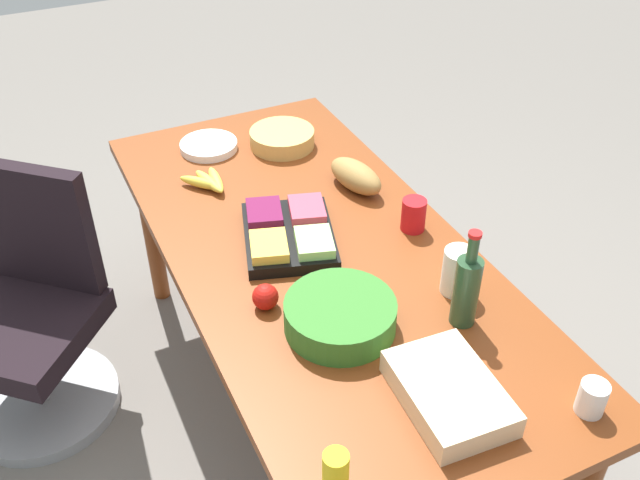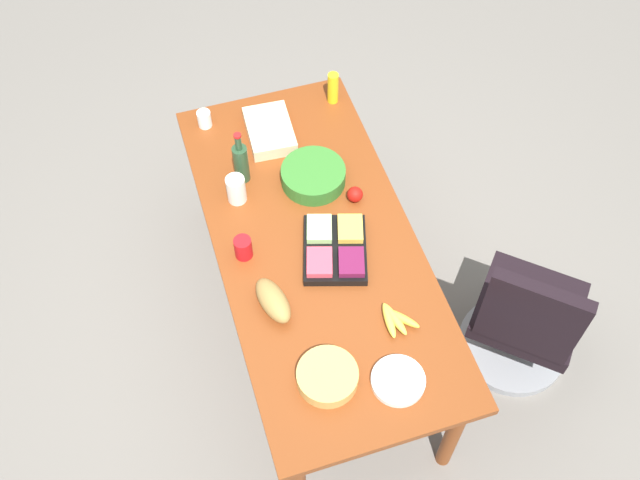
{
  "view_description": "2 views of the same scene",
  "coord_description": "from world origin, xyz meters",
  "px_view_note": "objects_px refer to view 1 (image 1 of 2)",
  "views": [
    {
      "loc": [
        -1.62,
        0.77,
        2.16
      ],
      "look_at": [
        -0.04,
        0.01,
        0.83
      ],
      "focal_mm": 40.43,
      "sensor_mm": 36.0,
      "label": 1
    },
    {
      "loc": [
        1.81,
        -0.55,
        3.5
      ],
      "look_at": [
        0.03,
        0.01,
        0.82
      ],
      "focal_mm": 40.94,
      "sensor_mm": 36.0,
      "label": 2
    }
  ],
  "objects_px": {
    "sheet_cake": "(449,393)",
    "red_solo_cup": "(414,215)",
    "paper_plate_stack": "(209,146)",
    "paper_cup": "(592,398)",
    "bread_loaf": "(356,176)",
    "chip_bowl": "(282,138)",
    "fruit_platter": "(289,233)",
    "apple_red": "(265,297)",
    "office_chair": "(32,329)",
    "banana_bunch": "(208,181)",
    "mayo_jar": "(457,271)",
    "wine_bottle": "(467,289)",
    "conference_table": "(319,270)",
    "salad_bowl": "(340,315)"
  },
  "relations": [
    {
      "from": "paper_plate_stack",
      "to": "fruit_platter",
      "type": "bearing_deg",
      "value": -176.23
    },
    {
      "from": "conference_table",
      "to": "salad_bowl",
      "type": "xyz_separation_m",
      "value": [
        -0.34,
        0.1,
        0.13
      ]
    },
    {
      "from": "chip_bowl",
      "to": "paper_cup",
      "type": "relative_size",
      "value": 2.78
    },
    {
      "from": "fruit_platter",
      "to": "paper_cup",
      "type": "bearing_deg",
      "value": -157.68
    },
    {
      "from": "paper_plate_stack",
      "to": "red_solo_cup",
      "type": "relative_size",
      "value": 2.0
    },
    {
      "from": "paper_plate_stack",
      "to": "fruit_platter",
      "type": "relative_size",
      "value": 0.52
    },
    {
      "from": "conference_table",
      "to": "apple_red",
      "type": "xyz_separation_m",
      "value": [
        -0.17,
        0.25,
        0.12
      ]
    },
    {
      "from": "salad_bowl",
      "to": "red_solo_cup",
      "type": "distance_m",
      "value": 0.53
    },
    {
      "from": "apple_red",
      "to": "red_solo_cup",
      "type": "relative_size",
      "value": 0.69
    },
    {
      "from": "banana_bunch",
      "to": "red_solo_cup",
      "type": "xyz_separation_m",
      "value": [
        -0.53,
        -0.52,
        0.03
      ]
    },
    {
      "from": "apple_red",
      "to": "banana_bunch",
      "type": "bearing_deg",
      "value": -4.5
    },
    {
      "from": "sheet_cake",
      "to": "bread_loaf",
      "type": "distance_m",
      "value": 0.99
    },
    {
      "from": "mayo_jar",
      "to": "paper_plate_stack",
      "type": "bearing_deg",
      "value": 19.47
    },
    {
      "from": "chip_bowl",
      "to": "fruit_platter",
      "type": "height_order",
      "value": "fruit_platter"
    },
    {
      "from": "chip_bowl",
      "to": "mayo_jar",
      "type": "height_order",
      "value": "mayo_jar"
    },
    {
      "from": "fruit_platter",
      "to": "paper_cup",
      "type": "height_order",
      "value": "paper_cup"
    },
    {
      "from": "conference_table",
      "to": "office_chair",
      "type": "relative_size",
      "value": 2.12
    },
    {
      "from": "office_chair",
      "to": "mayo_jar",
      "type": "relative_size",
      "value": 6.47
    },
    {
      "from": "chip_bowl",
      "to": "sheet_cake",
      "type": "bearing_deg",
      "value": 174.46
    },
    {
      "from": "chip_bowl",
      "to": "mayo_jar",
      "type": "distance_m",
      "value": 1.02
    },
    {
      "from": "fruit_platter",
      "to": "mayo_jar",
      "type": "relative_size",
      "value": 2.96
    },
    {
      "from": "office_chair",
      "to": "red_solo_cup",
      "type": "distance_m",
      "value": 1.41
    },
    {
      "from": "conference_table",
      "to": "salad_bowl",
      "type": "distance_m",
      "value": 0.37
    },
    {
      "from": "chip_bowl",
      "to": "paper_cup",
      "type": "bearing_deg",
      "value": -173.81
    },
    {
      "from": "conference_table",
      "to": "paper_plate_stack",
      "type": "height_order",
      "value": "paper_plate_stack"
    },
    {
      "from": "chip_bowl",
      "to": "bread_loaf",
      "type": "distance_m",
      "value": 0.41
    },
    {
      "from": "fruit_platter",
      "to": "mayo_jar",
      "type": "bearing_deg",
      "value": -141.14
    },
    {
      "from": "red_solo_cup",
      "to": "wine_bottle",
      "type": "relative_size",
      "value": 0.36
    },
    {
      "from": "sheet_cake",
      "to": "paper_cup",
      "type": "distance_m",
      "value": 0.34
    },
    {
      "from": "office_chair",
      "to": "apple_red",
      "type": "xyz_separation_m",
      "value": [
        -0.68,
        -0.65,
        0.45
      ]
    },
    {
      "from": "salad_bowl",
      "to": "bread_loaf",
      "type": "xyz_separation_m",
      "value": [
        0.61,
        -0.37,
        0.01
      ]
    },
    {
      "from": "paper_plate_stack",
      "to": "conference_table",
      "type": "bearing_deg",
      "value": -171.6
    },
    {
      "from": "paper_plate_stack",
      "to": "bread_loaf",
      "type": "bearing_deg",
      "value": -141.86
    },
    {
      "from": "sheet_cake",
      "to": "red_solo_cup",
      "type": "xyz_separation_m",
      "value": [
        0.67,
        -0.3,
        0.02
      ]
    },
    {
      "from": "bread_loaf",
      "to": "mayo_jar",
      "type": "xyz_separation_m",
      "value": [
        -0.62,
        -0.01,
        0.02
      ]
    },
    {
      "from": "bread_loaf",
      "to": "paper_cup",
      "type": "xyz_separation_m",
      "value": [
        -1.13,
        -0.05,
        -0.01
      ]
    },
    {
      "from": "apple_red",
      "to": "wine_bottle",
      "type": "xyz_separation_m",
      "value": [
        -0.29,
        -0.47,
        0.08
      ]
    },
    {
      "from": "apple_red",
      "to": "banana_bunch",
      "type": "distance_m",
      "value": 0.68
    },
    {
      "from": "apple_red",
      "to": "sheet_cake",
      "type": "bearing_deg",
      "value": -152.03
    },
    {
      "from": "office_chair",
      "to": "banana_bunch",
      "type": "distance_m",
      "value": 0.83
    },
    {
      "from": "sheet_cake",
      "to": "bread_loaf",
      "type": "height_order",
      "value": "bread_loaf"
    },
    {
      "from": "paper_plate_stack",
      "to": "paper_cup",
      "type": "bearing_deg",
      "value": -165.05
    },
    {
      "from": "wine_bottle",
      "to": "paper_plate_stack",
      "type": "bearing_deg",
      "value": 15.33
    },
    {
      "from": "sheet_cake",
      "to": "red_solo_cup",
      "type": "bearing_deg",
      "value": -24.45
    },
    {
      "from": "salad_bowl",
      "to": "apple_red",
      "type": "distance_m",
      "value": 0.23
    },
    {
      "from": "wine_bottle",
      "to": "mayo_jar",
      "type": "xyz_separation_m",
      "value": [
        0.12,
        -0.06,
        -0.05
      ]
    },
    {
      "from": "bread_loaf",
      "to": "mayo_jar",
      "type": "relative_size",
      "value": 1.66
    },
    {
      "from": "office_chair",
      "to": "red_solo_cup",
      "type": "xyz_separation_m",
      "value": [
        -0.53,
        -1.23,
        0.47
      ]
    },
    {
      "from": "paper_plate_stack",
      "to": "salad_bowl",
      "type": "bearing_deg",
      "value": -179.21
    },
    {
      "from": "conference_table",
      "to": "paper_plate_stack",
      "type": "xyz_separation_m",
      "value": [
        0.76,
        0.11,
        0.1
      ]
    }
  ]
}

